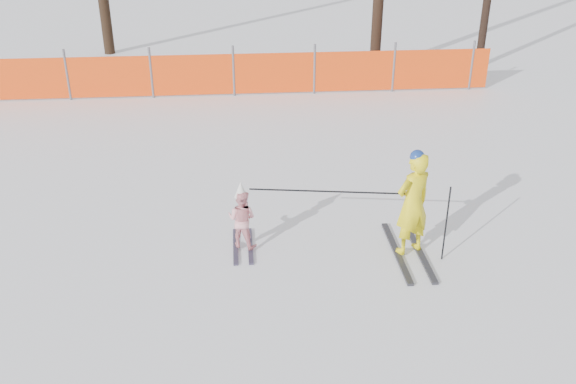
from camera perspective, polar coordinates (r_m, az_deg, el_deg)
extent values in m
plane|color=white|center=(9.09, 0.26, -7.06)|extent=(120.00, 120.00, 0.00)
cube|color=black|center=(9.60, 9.63, -5.31)|extent=(0.09, 1.66, 0.04)
cube|color=black|center=(9.69, 11.58, -5.19)|extent=(0.09, 1.66, 0.04)
imported|color=yellow|center=(9.25, 11.02, -1.02)|extent=(0.68, 0.59, 1.57)
sphere|color=navy|center=(8.94, 11.42, 3.06)|extent=(0.21, 0.21, 0.21)
cube|color=black|center=(9.65, -4.69, -4.85)|extent=(0.09, 1.00, 0.03)
cube|color=black|center=(9.65, -3.38, -4.80)|extent=(0.09, 1.00, 0.03)
imported|color=#FFA6AF|center=(9.41, -4.12, -2.39)|extent=(0.55, 0.50, 0.91)
cone|color=white|center=(9.19, -4.22, 0.25)|extent=(0.19, 0.19, 0.24)
cylinder|color=black|center=(9.32, 13.88, -2.78)|extent=(0.02, 0.02, 1.17)
cylinder|color=black|center=(9.10, 3.44, 0.05)|extent=(2.18, 0.36, 0.02)
cylinder|color=#595960|center=(16.57, -19.03, 9.81)|extent=(0.06, 0.06, 1.25)
cylinder|color=#595960|center=(16.19, -12.06, 10.31)|extent=(0.06, 0.06, 1.25)
cylinder|color=#595960|center=(16.06, -4.86, 10.66)|extent=(0.06, 0.06, 1.25)
cylinder|color=#595960|center=(16.18, 2.37, 10.86)|extent=(0.06, 0.06, 1.25)
cylinder|color=#595960|center=(16.54, 9.39, 10.88)|extent=(0.06, 0.06, 1.25)
cylinder|color=#595960|center=(17.13, 16.01, 10.76)|extent=(0.06, 0.06, 1.25)
cube|color=#FF470D|center=(16.19, -11.28, 10.10)|extent=(16.43, 0.03, 1.00)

